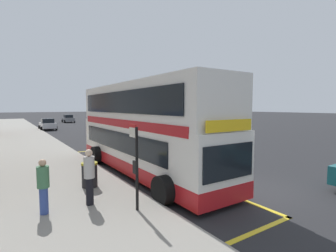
% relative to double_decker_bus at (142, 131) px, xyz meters
% --- Properties ---
extents(ground_plane, '(260.00, 260.00, 0.00)m').
position_rel_double_decker_bus_xyz_m(ground_plane, '(2.46, 27.20, -2.07)').
color(ground_plane, '#28282B').
extents(pavement_near, '(6.00, 76.00, 0.14)m').
position_rel_double_decker_bus_xyz_m(pavement_near, '(-4.54, 27.20, -2.00)').
color(pavement_near, gray).
rests_on(pavement_near, ground).
extents(double_decker_bus, '(3.16, 11.51, 4.40)m').
position_rel_double_decker_bus_xyz_m(double_decker_bus, '(0.00, 0.00, 0.00)').
color(double_decker_bus, white).
rests_on(double_decker_bus, ground).
extents(bus_bay_markings, '(2.85, 14.63, 0.01)m').
position_rel_double_decker_bus_xyz_m(bus_bay_markings, '(-0.12, 0.24, -2.06)').
color(bus_bay_markings, yellow).
rests_on(bus_bay_markings, ground).
extents(bus_stop_sign, '(0.09, 0.51, 2.62)m').
position_rel_double_decker_bus_xyz_m(bus_stop_sign, '(-2.43, -4.23, -0.38)').
color(bus_stop_sign, black).
rests_on(bus_stop_sign, pavement_near).
extents(parked_car_silver_behind, '(2.09, 4.20, 1.62)m').
position_rel_double_decker_bus_xyz_m(parked_car_silver_behind, '(-0.65, 27.78, -1.27)').
color(parked_car_silver_behind, '#B2B5BA').
rests_on(parked_car_silver_behind, ground).
extents(parked_car_silver_far, '(2.09, 4.20, 1.62)m').
position_rel_double_decker_bus_xyz_m(parked_car_silver_far, '(7.06, 14.67, -1.27)').
color(parked_car_silver_far, '#B2B5BA').
rests_on(parked_car_silver_far, ground).
extents(parked_car_grey_across, '(2.09, 4.20, 1.62)m').
position_rel_double_decker_bus_xyz_m(parked_car_grey_across, '(5.36, 43.64, -1.27)').
color(parked_car_grey_across, slate).
rests_on(parked_car_grey_across, ground).
extents(pedestrian_waiting_near_sign, '(0.34, 0.34, 1.80)m').
position_rel_double_decker_bus_xyz_m(pedestrian_waiting_near_sign, '(-3.51, -3.08, -0.94)').
color(pedestrian_waiting_near_sign, black).
rests_on(pedestrian_waiting_near_sign, pavement_near).
extents(pedestrian_further_back, '(0.34, 0.34, 1.63)m').
position_rel_double_decker_bus_xyz_m(pedestrian_further_back, '(-4.84, -3.04, -1.04)').
color(pedestrian_further_back, '#33478C').
rests_on(pedestrian_further_back, pavement_near).
extents(litter_bin, '(0.62, 0.62, 0.97)m').
position_rel_double_decker_bus_xyz_m(litter_bin, '(-3.00, -1.27, -1.44)').
color(litter_bin, black).
rests_on(litter_bin, pavement_near).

